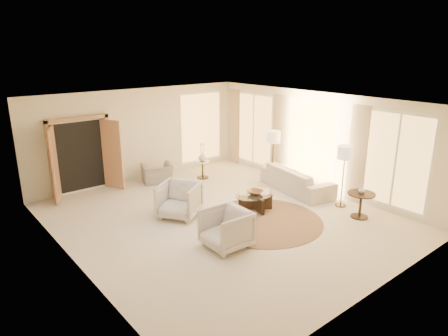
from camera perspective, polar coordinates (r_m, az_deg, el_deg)
room at (r=9.29m, az=-0.35°, el=0.74°), size 7.04×8.04×2.83m
windows_right at (r=11.77m, az=12.56°, el=3.58°), size 0.10×6.40×2.40m
window_back_corner at (r=13.71m, az=-3.25°, el=5.83°), size 1.70×0.10×2.40m
curtains_right at (r=12.30m, az=9.12°, el=4.11°), size 0.06×5.20×2.60m
french_doors at (r=11.75m, az=-19.62°, el=1.55°), size 1.95×0.66×2.16m
area_rug at (r=9.66m, az=5.54°, el=-7.50°), size 3.55×3.55×0.01m
sofa at (r=11.65m, az=10.33°, el=-1.57°), size 1.32×2.48×0.69m
armchair_left at (r=9.75m, az=-6.43°, el=-4.34°), size 1.21×1.23×0.94m
armchair_right at (r=8.27m, az=0.29°, el=-8.42°), size 0.85×0.90×0.89m
accent_chair at (r=12.30m, az=-9.56°, el=-0.33°), size 1.02×0.82×0.77m
coffee_table at (r=10.19m, az=4.50°, el=-4.55°), size 1.46×1.46×0.42m
end_table at (r=10.20m, az=18.96°, el=-4.46°), size 0.66×0.66×0.63m
side_table at (r=12.57m, az=-3.08°, el=0.05°), size 0.48×0.48×0.56m
floor_lamp_near at (r=11.78m, az=7.09°, el=4.10°), size 0.40×0.40×1.64m
floor_lamp_far at (r=10.50m, az=16.90°, el=1.75°), size 0.39×0.39×1.61m
bowl at (r=10.12m, az=4.52°, el=-3.48°), size 0.47×0.47×0.09m
end_vase at (r=10.11m, az=19.11°, el=-3.00°), size 0.20×0.20×0.17m
side_vase at (r=12.47m, az=-3.11°, el=1.60°), size 0.30×0.30×0.27m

